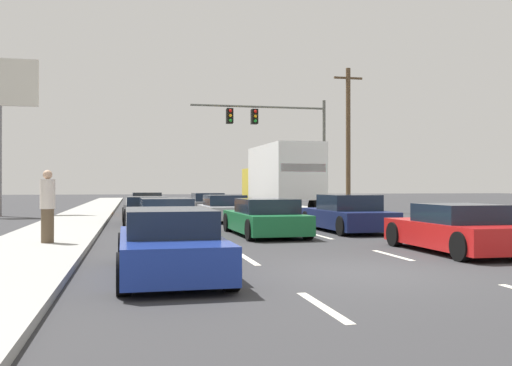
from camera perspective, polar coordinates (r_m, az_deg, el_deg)
ground_plane at (r=35.24m, az=-5.42°, el=-2.87°), size 140.00×140.00×0.00m
sidewalk_right at (r=31.87m, az=7.54°, el=-3.02°), size 2.68×80.00×0.14m
sidewalk_left at (r=30.09m, az=-16.84°, el=-3.18°), size 2.68×80.00×0.14m
lane_markings at (r=30.08m, az=-4.24°, el=-3.31°), size 3.54×57.00×0.01m
car_orange at (r=32.41m, az=-10.85°, el=-2.10°), size 1.95×4.57×1.22m
car_black at (r=24.31m, az=-10.90°, el=-2.78°), size 2.01×4.64×1.15m
car_white at (r=17.90m, az=-8.99°, el=-3.60°), size 1.88×4.65×1.22m
car_blue at (r=10.49m, az=-8.66°, el=-6.03°), size 1.88×4.71×1.19m
car_gray at (r=32.54m, az=-4.91°, el=-2.11°), size 1.96×4.47×1.19m
car_silver at (r=25.70m, az=-3.14°, el=-2.62°), size 2.10×4.08×1.18m
car_green at (r=18.48m, az=0.90°, el=-3.54°), size 2.06×4.69×1.19m
box_truck at (r=29.42m, az=2.42°, el=0.65°), size 2.68×8.00×3.61m
car_navy at (r=20.37m, az=9.09°, el=-3.16°), size 2.07×4.69×1.29m
car_red at (r=14.66m, az=19.40°, el=-4.45°), size 1.92×4.22×1.17m
traffic_signal_mast at (r=37.14m, az=1.52°, el=5.62°), size 8.92×0.69×7.24m
utility_pole_mid at (r=35.29m, az=9.17°, el=4.47°), size 1.80×0.28×8.75m
pedestrian_near_corner at (r=15.67m, az=-20.06°, el=-2.18°), size 0.38×0.38×1.87m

